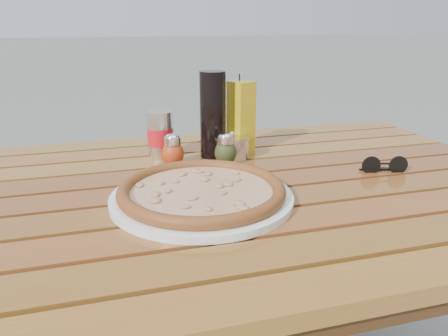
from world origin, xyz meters
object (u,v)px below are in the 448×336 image
object	(u,v)px
table	(226,215)
sunglasses	(384,166)
pepper_shaker	(173,151)
parmesan_tin	(232,146)
pizza	(202,190)
soda_can	(160,135)
oregano_shaker	(226,149)
dark_bottle	(213,115)
olive_oil_cruet	(241,117)
plate	(202,198)

from	to	relation	value
table	sunglasses	world-z (taller)	sunglasses
pepper_shaker	parmesan_tin	size ratio (longest dim) A/B	0.71
table	pepper_shaker	xyz separation A→B (m)	(-0.09, 0.16, 0.11)
pizza	soda_can	bearing A→B (deg)	96.22
pepper_shaker	soda_can	world-z (taller)	soda_can
oregano_shaker	sunglasses	size ratio (longest dim) A/B	0.74
dark_bottle	sunglasses	size ratio (longest dim) A/B	1.98
olive_oil_cruet	dark_bottle	bearing A→B (deg)	-168.84
parmesan_tin	sunglasses	bearing A→B (deg)	-33.51
dark_bottle	soda_can	size ratio (longest dim) A/B	1.83
olive_oil_cruet	parmesan_tin	size ratio (longest dim) A/B	1.82
soda_can	plate	bearing A→B (deg)	-83.78
oregano_shaker	dark_bottle	distance (m)	0.10
parmesan_tin	olive_oil_cruet	bearing A→B (deg)	47.76
pizza	parmesan_tin	bearing A→B (deg)	61.45
sunglasses	dark_bottle	bearing A→B (deg)	160.75
pepper_shaker	olive_oil_cruet	world-z (taller)	olive_oil_cruet
soda_can	sunglasses	size ratio (longest dim) A/B	1.08
pepper_shaker	parmesan_tin	distance (m)	0.16
plate	pepper_shaker	world-z (taller)	pepper_shaker
plate	sunglasses	bearing A→B (deg)	6.33
pepper_shaker	parmesan_tin	world-z (taller)	pepper_shaker
parmesan_tin	table	bearing A→B (deg)	-110.24
olive_oil_cruet	oregano_shaker	bearing A→B (deg)	-127.42
oregano_shaker	olive_oil_cruet	distance (m)	0.13
pepper_shaker	soda_can	xyz separation A→B (m)	(-0.02, 0.08, 0.02)
dark_bottle	plate	bearing A→B (deg)	-108.92
soda_can	table	bearing A→B (deg)	-65.76
plate	oregano_shaker	size ratio (longest dim) A/B	4.39
olive_oil_cruet	soda_can	bearing A→B (deg)	175.03
pizza	sunglasses	distance (m)	0.45
pepper_shaker	plate	bearing A→B (deg)	-85.84
table	pepper_shaker	size ratio (longest dim) A/B	17.07
table	parmesan_tin	distance (m)	0.22
table	plate	distance (m)	0.14
table	sunglasses	bearing A→B (deg)	-4.14
pizza	oregano_shaker	xyz separation A→B (m)	(0.11, 0.21, 0.02)
dark_bottle	soda_can	bearing A→B (deg)	165.29
pepper_shaker	sunglasses	world-z (taller)	pepper_shaker
oregano_shaker	olive_oil_cruet	bearing A→B (deg)	52.58
parmesan_tin	dark_bottle	bearing A→B (deg)	147.90
table	olive_oil_cruet	world-z (taller)	olive_oil_cruet
plate	soda_can	bearing A→B (deg)	96.22
pepper_shaker	sunglasses	size ratio (longest dim) A/B	0.74
table	soda_can	xyz separation A→B (m)	(-0.11, 0.24, 0.13)
table	pepper_shaker	bearing A→B (deg)	119.94
soda_can	olive_oil_cruet	bearing A→B (deg)	-4.97
sunglasses	plate	bearing A→B (deg)	-159.57
parmesan_tin	soda_can	bearing A→B (deg)	160.63
dark_bottle	oregano_shaker	bearing A→B (deg)	-80.39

